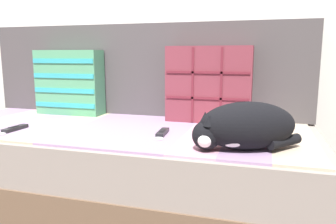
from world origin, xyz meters
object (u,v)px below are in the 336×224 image
(throw_pillow_quilted, at_px, (209,84))
(sleeping_cat, at_px, (243,127))
(game_remote_far, at_px, (162,133))
(couch, at_px, (118,162))
(throw_pillow_striped, at_px, (70,82))
(game_remote_near, at_px, (14,129))

(throw_pillow_quilted, bearing_deg, sleeping_cat, -66.54)
(game_remote_far, bearing_deg, throw_pillow_quilted, 67.50)
(throw_pillow_quilted, distance_m, game_remote_far, 0.45)
(couch, xyz_separation_m, throw_pillow_striped, (-0.43, 0.24, 0.40))
(throw_pillow_striped, bearing_deg, couch, -29.33)
(throw_pillow_quilted, xyz_separation_m, game_remote_far, (-0.15, -0.37, -0.20))
(game_remote_far, bearing_deg, couch, 156.34)
(throw_pillow_striped, bearing_deg, game_remote_far, -27.12)
(throw_pillow_quilted, xyz_separation_m, sleeping_cat, (0.22, -0.51, -0.12))
(game_remote_near, bearing_deg, throw_pillow_striped, 89.34)
(throw_pillow_quilted, bearing_deg, game_remote_near, -150.71)
(couch, bearing_deg, game_remote_far, -23.66)
(couch, height_order, game_remote_far, game_remote_far)
(couch, relative_size, sleeping_cat, 4.84)
(throw_pillow_quilted, relative_size, sleeping_cat, 1.09)
(throw_pillow_quilted, relative_size, throw_pillow_striped, 1.10)
(couch, bearing_deg, sleeping_cat, -21.86)
(sleeping_cat, relative_size, game_remote_near, 2.20)
(game_remote_far, bearing_deg, sleeping_cat, -20.44)
(throw_pillow_striped, relative_size, game_remote_far, 2.23)
(couch, xyz_separation_m, sleeping_cat, (0.66, -0.27, 0.29))
(couch, height_order, sleeping_cat, sleeping_cat)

